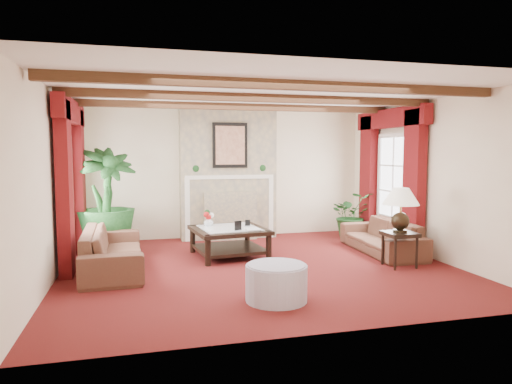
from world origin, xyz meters
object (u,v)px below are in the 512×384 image
object	(u,v)px
sofa_right	(382,231)
side_table	(399,249)
ottoman	(276,283)
sofa_left	(113,243)
coffee_table	(229,242)
potted_palm	(106,222)

from	to	relation	value
sofa_right	side_table	distance (m)	1.04
ottoman	side_table	bearing A→B (deg)	25.06
sofa_right	ottoman	bearing A→B (deg)	-48.80
ottoman	sofa_right	bearing A→B (deg)	38.68
sofa_left	side_table	size ratio (longest dim) A/B	4.00
ottoman	sofa_left	bearing A→B (deg)	134.83
side_table	ottoman	world-z (taller)	side_table
sofa_left	coffee_table	world-z (taller)	sofa_left
sofa_left	coffee_table	bearing A→B (deg)	-77.58
coffee_table	sofa_left	bearing A→B (deg)	-172.51
sofa_left	sofa_right	world-z (taller)	sofa_left
sofa_left	potted_palm	world-z (taller)	potted_palm
sofa_left	potted_palm	bearing A→B (deg)	5.48
sofa_right	coffee_table	size ratio (longest dim) A/B	1.67
coffee_table	ottoman	xyz separation A→B (m)	(0.09, -2.50, -0.03)
sofa_left	side_table	distance (m)	4.48
potted_palm	coffee_table	world-z (taller)	potted_palm
sofa_right	coffee_table	bearing A→B (deg)	-95.53
potted_palm	side_table	size ratio (longest dim) A/B	3.92
potted_palm	coffee_table	distance (m)	2.32
side_table	ottoman	bearing A→B (deg)	-154.94
sofa_right	coffee_table	world-z (taller)	sofa_right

